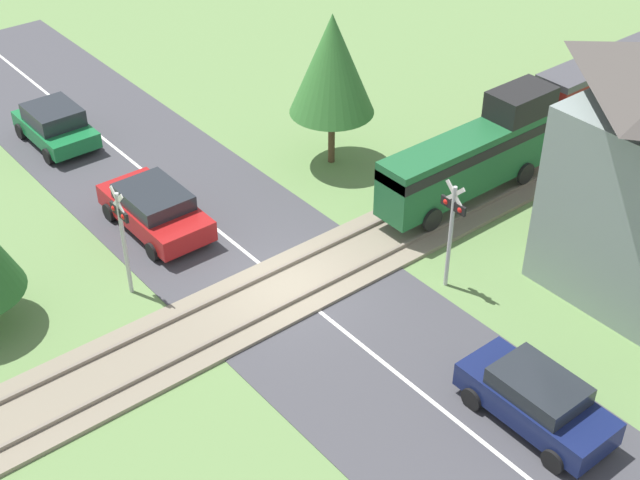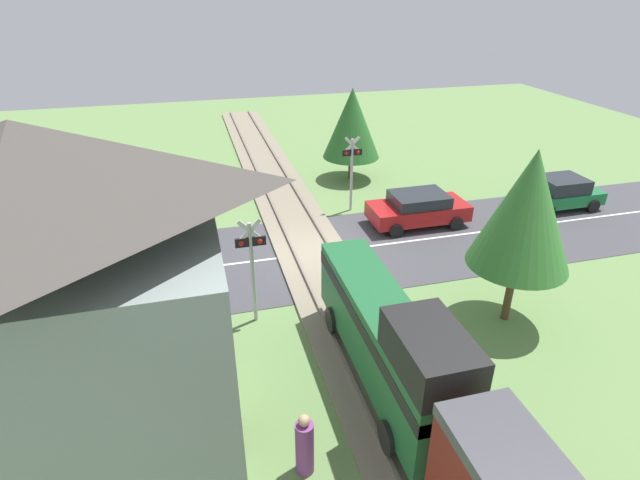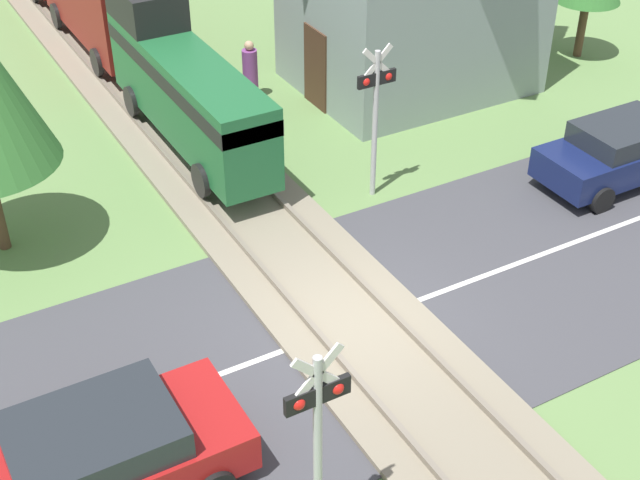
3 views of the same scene
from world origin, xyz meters
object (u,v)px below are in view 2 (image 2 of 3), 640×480
object	(u,v)px
station_building	(68,330)
crossing_signal_west_approach	(352,164)
car_behind_queue	(560,192)
car_near_crossing	(418,208)
car_far_side	(86,285)
crossing_signal_east_approach	(252,258)
pedestrian_by_station	(305,446)

from	to	relation	value
station_building	crossing_signal_west_approach	bearing A→B (deg)	-128.71
car_behind_queue	station_building	xyz separation A→B (m)	(18.95, 9.58, 2.94)
car_near_crossing	car_far_side	xyz separation A→B (m)	(12.97, 2.88, -0.00)
car_far_side	crossing_signal_east_approach	distance (m)	5.79
crossing_signal_east_approach	car_near_crossing	bearing A→B (deg)	-146.90
car_far_side	pedestrian_by_station	size ratio (longest dim) A/B	2.41
crossing_signal_east_approach	station_building	distance (m)	6.16
car_behind_queue	crossing_signal_west_approach	size ratio (longest dim) A/B	1.05
car_near_crossing	crossing_signal_east_approach	size ratio (longest dim) A/B	1.21
station_building	car_far_side	bearing A→B (deg)	-79.97
car_near_crossing	car_behind_queue	distance (m)	7.16
car_far_side	pedestrian_by_station	world-z (taller)	pedestrian_by_station
crossing_signal_west_approach	crossing_signal_east_approach	distance (m)	9.16
crossing_signal_east_approach	station_building	bearing A→B (deg)	48.51
crossing_signal_west_approach	pedestrian_by_station	xyz separation A→B (m)	(5.27, 13.02, -1.48)
car_far_side	station_building	distance (m)	7.41
car_near_crossing	crossing_signal_west_approach	size ratio (longest dim) A/B	1.21
crossing_signal_east_approach	station_building	xyz separation A→B (m)	(3.96, 4.47, 1.50)
car_near_crossing	crossing_signal_west_approach	distance (m)	3.53
crossing_signal_west_approach	station_building	bearing A→B (deg)	51.29
car_far_side	crossing_signal_east_approach	world-z (taller)	crossing_signal_east_approach
pedestrian_by_station	car_far_side	bearing A→B (deg)	-55.84
crossing_signal_west_approach	pedestrian_by_station	bearing A→B (deg)	67.96
crossing_signal_west_approach	pedestrian_by_station	size ratio (longest dim) A/B	2.16
crossing_signal_west_approach	station_building	distance (m)	15.20
pedestrian_by_station	station_building	bearing A→B (deg)	-16.21
car_near_crossing	crossing_signal_east_approach	world-z (taller)	crossing_signal_east_approach
car_far_side	crossing_signal_east_approach	xyz separation A→B (m)	(-5.14, 2.22, 1.45)
crossing_signal_west_approach	pedestrian_by_station	distance (m)	14.12
car_far_side	crossing_signal_west_approach	world-z (taller)	crossing_signal_west_approach
car_behind_queue	station_building	bearing A→B (deg)	26.81
car_behind_queue	car_far_side	bearing A→B (deg)	8.14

